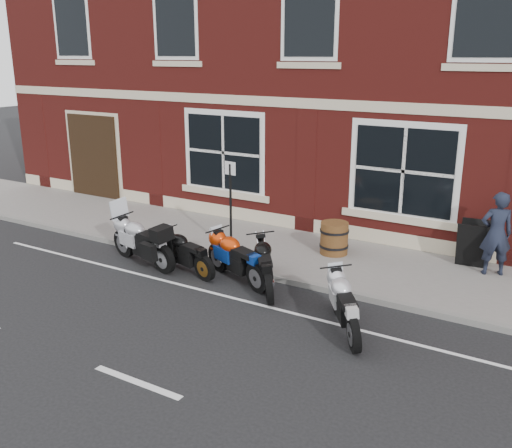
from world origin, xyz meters
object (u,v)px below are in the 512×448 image
at_px(a_board_sign, 473,244).
at_px(pedestrian_left, 496,234).
at_px(moto_touring_silver, 142,239).
at_px(barrel_planter, 334,238).
at_px(moto_sport_black, 186,251).
at_px(moto_naked_black, 267,263).
at_px(parking_sign, 231,200).
at_px(moto_sport_silver, 347,303).
at_px(moto_sport_red, 237,256).

bearing_deg(a_board_sign, pedestrian_left, -36.24).
height_order(moto_touring_silver, barrel_planter, moto_touring_silver).
bearing_deg(moto_sport_black, moto_naked_black, -70.27).
relative_size(moto_naked_black, pedestrian_left, 1.00).
xyz_separation_m(moto_touring_silver, pedestrian_left, (6.94, 3.07, 0.43)).
bearing_deg(pedestrian_left, parking_sign, -8.55).
bearing_deg(moto_sport_silver, barrel_planter, 82.72).
distance_m(moto_sport_black, moto_naked_black, 1.97).
distance_m(moto_sport_black, barrel_planter, 3.44).
xyz_separation_m(moto_sport_red, moto_naked_black, (0.74, -0.03, -0.00)).
height_order(moto_sport_black, pedestrian_left, pedestrian_left).
xyz_separation_m(moto_sport_black, barrel_planter, (2.42, 2.44, 0.01)).
distance_m(moto_sport_black, moto_sport_silver, 4.11).
bearing_deg(a_board_sign, parking_sign, -163.75).
height_order(moto_sport_black, moto_naked_black, moto_naked_black).
bearing_deg(barrel_planter, moto_touring_silver, -144.57).
bearing_deg(a_board_sign, barrel_planter, -168.73).
relative_size(moto_sport_silver, parking_sign, 0.81).
bearing_deg(moto_touring_silver, barrel_planter, -41.25).
height_order(pedestrian_left, parking_sign, parking_sign).
xyz_separation_m(moto_touring_silver, moto_sport_black, (1.15, 0.09, -0.10)).
bearing_deg(moto_touring_silver, moto_sport_silver, -84.08).
relative_size(moto_sport_red, parking_sign, 0.92).
bearing_deg(moto_sport_silver, moto_sport_black, 135.20).
bearing_deg(moto_touring_silver, moto_sport_red, -70.38).
xyz_separation_m(pedestrian_left, parking_sign, (-5.50, -1.62, 0.34)).
distance_m(moto_naked_black, a_board_sign, 4.58).
height_order(pedestrian_left, barrel_planter, pedestrian_left).
xyz_separation_m(moto_sport_silver, parking_sign, (-3.75, 2.12, 0.83)).
bearing_deg(moto_sport_black, a_board_sign, -42.54).
bearing_deg(moto_naked_black, parking_sign, 109.57).
xyz_separation_m(moto_touring_silver, moto_naked_black, (3.11, 0.23, -0.05)).
xyz_separation_m(a_board_sign, parking_sign, (-5.02, -1.92, 0.73)).
distance_m(barrel_planter, parking_sign, 2.54).
height_order(moto_sport_silver, pedestrian_left, pedestrian_left).
bearing_deg(moto_touring_silver, a_board_sign, -49.15).
xyz_separation_m(moto_sport_red, barrel_planter, (1.20, 2.28, -0.04)).
relative_size(moto_sport_red, moto_sport_silver, 1.14).
height_order(moto_sport_silver, moto_naked_black, moto_naked_black).
distance_m(moto_sport_silver, pedestrian_left, 4.16).
xyz_separation_m(moto_sport_silver, barrel_planter, (-1.62, 3.21, -0.02)).
distance_m(moto_sport_black, pedestrian_left, 6.53).
bearing_deg(pedestrian_left, moto_sport_black, 2.20).
distance_m(moto_sport_silver, a_board_sign, 4.23).
xyz_separation_m(moto_sport_black, moto_naked_black, (1.96, 0.14, 0.05)).
distance_m(moto_sport_black, a_board_sign, 6.23).
bearing_deg(moto_naked_black, barrel_planter, 44.38).
xyz_separation_m(moto_sport_black, parking_sign, (0.29, 1.35, 0.87)).
height_order(barrel_planter, parking_sign, parking_sign).
bearing_deg(pedestrian_left, moto_naked_black, 11.57).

